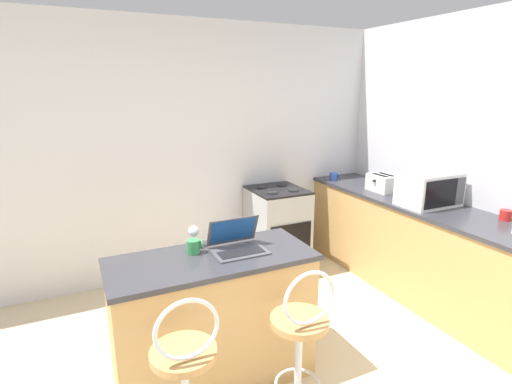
{
  "coord_description": "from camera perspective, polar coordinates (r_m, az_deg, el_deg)",
  "views": [
    {
      "loc": [
        -1.07,
        -1.43,
        1.95
      ],
      "look_at": [
        0.46,
        1.83,
        1.01
      ],
      "focal_mm": 28.0,
      "sensor_mm": 36.0,
      "label": 1
    }
  ],
  "objects": [
    {
      "name": "mug_blue",
      "position": [
        4.72,
        11.0,
        2.2
      ],
      "size": [
        0.1,
        0.08,
        0.09
      ],
      "color": "#2D51AD",
      "rests_on": "counter_right"
    },
    {
      "name": "mug_green",
      "position": [
        2.64,
        -8.89,
        -7.71
      ],
      "size": [
        0.1,
        0.08,
        0.09
      ],
      "color": "#338447",
      "rests_on": "breakfast_bar"
    },
    {
      "name": "stove_range",
      "position": [
        4.37,
        3.03,
        -5.33
      ],
      "size": [
        0.55,
        0.61,
        0.91
      ],
      "color": "#9EA3A8",
      "rests_on": "ground_plane"
    },
    {
      "name": "wine_glass_short",
      "position": [
        2.72,
        -8.91,
        -5.64
      ],
      "size": [
        0.07,
        0.07,
        0.15
      ],
      "color": "silver",
      "rests_on": "breakfast_bar"
    },
    {
      "name": "bar_stool_far",
      "position": [
        2.5,
        6.33,
        -21.57
      ],
      "size": [
        0.4,
        0.4,
        1.01
      ],
      "color": "silver",
      "rests_on": "ground_plane"
    },
    {
      "name": "counter_right",
      "position": [
        4.09,
        23.54,
        -8.05
      ],
      "size": [
        0.64,
        3.04,
        0.91
      ],
      "color": "tan",
      "rests_on": "ground_plane"
    },
    {
      "name": "toaster",
      "position": [
        4.33,
        17.62,
        1.24
      ],
      "size": [
        0.23,
        0.3,
        0.18
      ],
      "color": "silver",
      "rests_on": "counter_right"
    },
    {
      "name": "microwave",
      "position": [
        3.94,
        23.54,
        0.41
      ],
      "size": [
        0.53,
        0.35,
        0.31
      ],
      "color": "white",
      "rests_on": "counter_right"
    },
    {
      "name": "wall_back",
      "position": [
        4.16,
        -10.01,
        5.49
      ],
      "size": [
        12.0,
        0.06,
        2.6
      ],
      "color": "silver",
      "rests_on": "ground_plane"
    },
    {
      "name": "mug_red",
      "position": [
        3.82,
        32.09,
        -2.8
      ],
      "size": [
        0.11,
        0.09,
        0.09
      ],
      "color": "red",
      "rests_on": "counter_right"
    },
    {
      "name": "laptop",
      "position": [
        2.66,
        -2.75,
        -7.2
      ],
      "size": [
        0.35,
        0.28,
        0.21
      ],
      "color": "#47474C",
      "rests_on": "breakfast_bar"
    },
    {
      "name": "breakfast_bar",
      "position": [
        2.8,
        -6.08,
        -17.63
      ],
      "size": [
        1.32,
        0.57,
        0.91
      ],
      "color": "tan",
      "rests_on": "ground_plane"
    }
  ]
}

